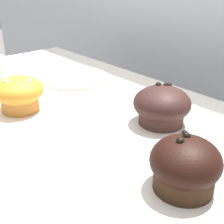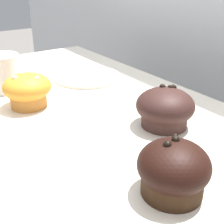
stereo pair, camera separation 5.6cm
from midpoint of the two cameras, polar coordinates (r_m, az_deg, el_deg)
muffin_front_center at (r=0.60m, az=12.28°, el=0.60°), size 0.11×0.11×0.08m
muffin_back_left at (r=0.43m, az=15.07°, el=-10.22°), size 0.10×0.10×0.08m
muffin_back_right at (r=0.69m, az=-13.02°, el=3.95°), size 0.10×0.10×0.08m
coffee_cup at (r=0.81m, az=-17.63°, el=6.97°), size 0.13×0.09×0.09m
serving_plate at (r=0.87m, az=-2.61°, el=6.43°), size 0.19×0.19×0.01m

